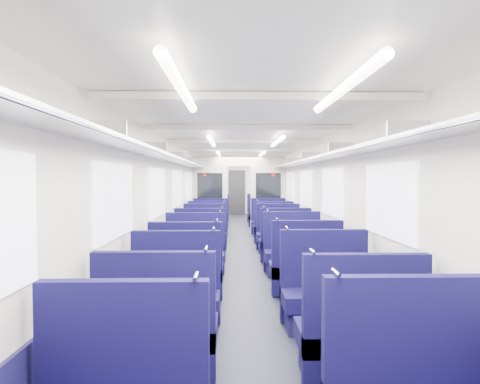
# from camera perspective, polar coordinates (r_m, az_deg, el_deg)

# --- Properties ---
(floor) EXTENTS (2.80, 18.00, 0.01)m
(floor) POSITION_cam_1_polar(r_m,az_deg,el_deg) (9.41, 0.17, -8.10)
(floor) COLOR black
(floor) RESTS_ON ground
(ceiling) EXTENTS (2.80, 18.00, 0.01)m
(ceiling) POSITION_cam_1_polar(r_m,az_deg,el_deg) (9.29, 0.17, 6.31)
(ceiling) COLOR white
(ceiling) RESTS_ON wall_left
(wall_left) EXTENTS (0.02, 18.00, 2.35)m
(wall_left) POSITION_cam_1_polar(r_m,az_deg,el_deg) (9.35, -8.43, -0.94)
(wall_left) COLOR beige
(wall_left) RESTS_ON floor
(dado_left) EXTENTS (0.03, 17.90, 0.70)m
(dado_left) POSITION_cam_1_polar(r_m,az_deg,el_deg) (9.43, -8.32, -5.95)
(dado_left) COLOR #131038
(dado_left) RESTS_ON floor
(wall_right) EXTENTS (0.02, 18.00, 2.35)m
(wall_right) POSITION_cam_1_polar(r_m,az_deg,el_deg) (9.41, 8.73, -0.92)
(wall_right) COLOR beige
(wall_right) RESTS_ON floor
(dado_right) EXTENTS (0.03, 17.90, 0.70)m
(dado_right) POSITION_cam_1_polar(r_m,az_deg,el_deg) (9.49, 8.61, -5.90)
(dado_right) COLOR #131038
(dado_right) RESTS_ON floor
(wall_far) EXTENTS (2.80, 0.02, 2.35)m
(wall_far) POSITION_cam_1_polar(r_m,az_deg,el_deg) (18.27, -0.45, 0.52)
(wall_far) COLOR beige
(wall_far) RESTS_ON floor
(luggage_rack_left) EXTENTS (0.36, 17.40, 0.18)m
(luggage_rack_left) POSITION_cam_1_polar(r_m,az_deg,el_deg) (9.32, -7.32, 3.96)
(luggage_rack_left) COLOR #B2B5BA
(luggage_rack_left) RESTS_ON wall_left
(luggage_rack_right) EXTENTS (0.36, 17.40, 0.18)m
(luggage_rack_right) POSITION_cam_1_polar(r_m,az_deg,el_deg) (9.38, 7.62, 3.95)
(luggage_rack_right) COLOR #B2B5BA
(luggage_rack_right) RESTS_ON wall_right
(windows) EXTENTS (2.78, 15.60, 0.75)m
(windows) POSITION_cam_1_polar(r_m,az_deg,el_deg) (8.81, 0.24, 0.50)
(windows) COLOR white
(windows) RESTS_ON wall_left
(ceiling_fittings) EXTENTS (2.70, 16.06, 0.11)m
(ceiling_fittings) POSITION_cam_1_polar(r_m,az_deg,el_deg) (9.03, 0.21, 6.05)
(ceiling_fittings) COLOR silver
(ceiling_fittings) RESTS_ON ceiling
(end_door) EXTENTS (0.75, 0.06, 2.00)m
(end_door) POSITION_cam_1_polar(r_m,az_deg,el_deg) (18.22, -0.45, -0.04)
(end_door) COLOR black
(end_door) RESTS_ON floor
(bulkhead) EXTENTS (2.80, 0.10, 2.35)m
(bulkhead) POSITION_cam_1_polar(r_m,az_deg,el_deg) (12.14, -0.12, 0.03)
(bulkhead) COLOR silver
(bulkhead) RESTS_ON floor
(seat_4) EXTENTS (0.98, 0.54, 1.10)m
(seat_4) POSITION_cam_1_polar(r_m,az_deg,el_deg) (3.64, -11.58, -19.24)
(seat_4) COLOR #110E43
(seat_4) RESTS_ON floor
(seat_5) EXTENTS (0.98, 0.54, 1.10)m
(seat_5) POSITION_cam_1_polar(r_m,az_deg,el_deg) (3.62, 16.56, -19.40)
(seat_5) COLOR #110E43
(seat_5) RESTS_ON floor
(seat_6) EXTENTS (0.98, 0.54, 1.10)m
(seat_6) POSITION_cam_1_polar(r_m,az_deg,el_deg) (4.56, -9.24, -14.78)
(seat_6) COLOR #110E43
(seat_6) RESTS_ON floor
(seat_7) EXTENTS (0.98, 0.54, 1.10)m
(seat_7) POSITION_cam_1_polar(r_m,az_deg,el_deg) (4.69, 12.07, -14.32)
(seat_7) COLOR #110E43
(seat_7) RESTS_ON floor
(seat_8) EXTENTS (0.98, 0.54, 1.10)m
(seat_8) POSITION_cam_1_polar(r_m,az_deg,el_deg) (5.67, -7.54, -11.41)
(seat_8) COLOR #110E43
(seat_8) RESTS_ON floor
(seat_9) EXTENTS (0.98, 0.54, 1.10)m
(seat_9) POSITION_cam_1_polar(r_m,az_deg,el_deg) (5.90, 9.21, -10.91)
(seat_9) COLOR #110E43
(seat_9) RESTS_ON floor
(seat_10) EXTENTS (0.98, 0.54, 1.10)m
(seat_10) POSITION_cam_1_polar(r_m,az_deg,el_deg) (6.79, -6.44, -9.17)
(seat_10) COLOR #110E43
(seat_10) RESTS_ON floor
(seat_11) EXTENTS (0.98, 0.54, 1.10)m
(seat_11) POSITION_cam_1_polar(r_m,az_deg,el_deg) (7.04, 7.47, -8.78)
(seat_11) COLOR #110E43
(seat_11) RESTS_ON floor
(seat_12) EXTENTS (0.98, 0.54, 1.10)m
(seat_12) POSITION_cam_1_polar(r_m,az_deg,el_deg) (8.01, -5.60, -7.44)
(seat_12) COLOR #110E43
(seat_12) RESTS_ON floor
(seat_13) EXTENTS (0.98, 0.54, 1.10)m
(seat_13) POSITION_cam_1_polar(r_m,az_deg,el_deg) (8.08, 6.33, -7.37)
(seat_13) COLOR #110E43
(seat_13) RESTS_ON floor
(seat_14) EXTENTS (0.98, 0.54, 1.10)m
(seat_14) POSITION_cam_1_polar(r_m,az_deg,el_deg) (9.20, -5.01, -6.21)
(seat_14) COLOR #110E43
(seat_14) RESTS_ON floor
(seat_15) EXTENTS (0.98, 0.54, 1.10)m
(seat_15) POSITION_cam_1_polar(r_m,az_deg,el_deg) (9.13, 5.46, -6.28)
(seat_15) COLOR #110E43
(seat_15) RESTS_ON floor
(seat_16) EXTENTS (0.98, 0.54, 1.10)m
(seat_16) POSITION_cam_1_polar(r_m,az_deg,el_deg) (10.40, -4.55, -5.26)
(seat_16) COLOR #110E43
(seat_16) RESTS_ON floor
(seat_17) EXTENTS (0.98, 0.54, 1.10)m
(seat_17) POSITION_cam_1_polar(r_m,az_deg,el_deg) (10.26, 4.73, -5.36)
(seat_17) COLOR #110E43
(seat_17) RESTS_ON floor
(seat_18) EXTENTS (0.98, 0.54, 1.10)m
(seat_18) POSITION_cam_1_polar(r_m,az_deg,el_deg) (11.44, -4.23, -4.59)
(seat_18) COLOR #110E43
(seat_18) RESTS_ON floor
(seat_19) EXTENTS (0.98, 0.54, 1.10)m
(seat_19) POSITION_cam_1_polar(r_m,az_deg,el_deg) (11.56, 4.06, -4.52)
(seat_19) COLOR #110E43
(seat_19) RESTS_ON floor
(seat_20) EXTENTS (0.98, 0.54, 1.10)m
(seat_20) POSITION_cam_1_polar(r_m,az_deg,el_deg) (13.56, -3.73, -3.55)
(seat_20) COLOR #110E43
(seat_20) RESTS_ON floor
(seat_21) EXTENTS (0.98, 0.54, 1.10)m
(seat_21) POSITION_cam_1_polar(r_m,az_deg,el_deg) (13.61, 3.28, -3.53)
(seat_21) COLOR #110E43
(seat_21) RESTS_ON floor
(seat_22) EXTENTS (0.98, 0.54, 1.10)m
(seat_22) POSITION_cam_1_polar(r_m,az_deg,el_deg) (14.70, -3.53, -3.12)
(seat_22) COLOR #110E43
(seat_22) RESTS_ON floor
(seat_23) EXTENTS (0.98, 0.54, 1.10)m
(seat_23) POSITION_cam_1_polar(r_m,az_deg,el_deg) (14.68, 2.96, -3.13)
(seat_23) COLOR #110E43
(seat_23) RESTS_ON floor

